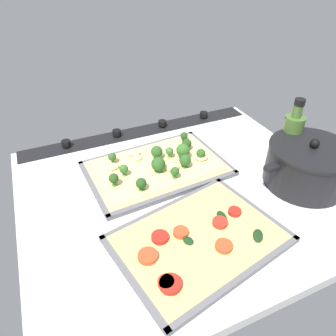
{
  "coord_description": "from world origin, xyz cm",
  "views": [
    {
      "loc": [
        29.71,
        56.97,
        53.29
      ],
      "look_at": [
        2.91,
        -3.07,
        5.44
      ],
      "focal_mm": 33.35,
      "sensor_mm": 36.0,
      "label": 1
    }
  ],
  "objects_px": {
    "baking_tray_front": "(157,169)",
    "cooking_pot": "(308,165)",
    "broccoli_pizza": "(159,165)",
    "oil_bottle": "(290,139)",
    "veggie_pizza_back": "(198,239)",
    "baking_tray_back": "(199,240)"
  },
  "relations": [
    {
      "from": "baking_tray_front",
      "to": "veggie_pizza_back",
      "type": "height_order",
      "value": "veggie_pizza_back"
    },
    {
      "from": "veggie_pizza_back",
      "to": "oil_bottle",
      "type": "relative_size",
      "value": 1.82
    },
    {
      "from": "baking_tray_front",
      "to": "broccoli_pizza",
      "type": "relative_size",
      "value": 1.07
    },
    {
      "from": "cooking_pot",
      "to": "oil_bottle",
      "type": "bearing_deg",
      "value": -98.88
    },
    {
      "from": "broccoli_pizza",
      "to": "oil_bottle",
      "type": "bearing_deg",
      "value": 161.13
    },
    {
      "from": "broccoli_pizza",
      "to": "oil_bottle",
      "type": "xyz_separation_m",
      "value": [
        -0.35,
        0.12,
        0.06
      ]
    },
    {
      "from": "baking_tray_front",
      "to": "cooking_pot",
      "type": "xyz_separation_m",
      "value": [
        -0.34,
        0.21,
        0.05
      ]
    },
    {
      "from": "baking_tray_back",
      "to": "baking_tray_front",
      "type": "bearing_deg",
      "value": -93.15
    },
    {
      "from": "cooking_pot",
      "to": "baking_tray_front",
      "type": "bearing_deg",
      "value": -31.78
    },
    {
      "from": "baking_tray_front",
      "to": "baking_tray_back",
      "type": "xyz_separation_m",
      "value": [
        0.02,
        0.28,
        0.0
      ]
    },
    {
      "from": "veggie_pizza_back",
      "to": "cooking_pot",
      "type": "xyz_separation_m",
      "value": [
        -0.36,
        -0.07,
        0.05
      ]
    },
    {
      "from": "baking_tray_back",
      "to": "veggie_pizza_back",
      "type": "height_order",
      "value": "veggie_pizza_back"
    },
    {
      "from": "broccoli_pizza",
      "to": "baking_tray_back",
      "type": "distance_m",
      "value": 0.28
    },
    {
      "from": "veggie_pizza_back",
      "to": "cooking_pot",
      "type": "height_order",
      "value": "cooking_pot"
    },
    {
      "from": "veggie_pizza_back",
      "to": "broccoli_pizza",
      "type": "bearing_deg",
      "value": -95.34
    },
    {
      "from": "broccoli_pizza",
      "to": "oil_bottle",
      "type": "relative_size",
      "value": 1.85
    },
    {
      "from": "veggie_pizza_back",
      "to": "oil_bottle",
      "type": "xyz_separation_m",
      "value": [
        -0.38,
        -0.16,
        0.07
      ]
    },
    {
      "from": "baking_tray_front",
      "to": "oil_bottle",
      "type": "height_order",
      "value": "oil_bottle"
    },
    {
      "from": "baking_tray_back",
      "to": "veggie_pizza_back",
      "type": "xyz_separation_m",
      "value": [
        0.0,
        0.0,
        0.01
      ]
    },
    {
      "from": "broccoli_pizza",
      "to": "baking_tray_back",
      "type": "bearing_deg",
      "value": 85.52
    },
    {
      "from": "veggie_pizza_back",
      "to": "cooking_pot",
      "type": "relative_size",
      "value": 1.3
    },
    {
      "from": "broccoli_pizza",
      "to": "veggie_pizza_back",
      "type": "distance_m",
      "value": 0.28
    }
  ]
}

